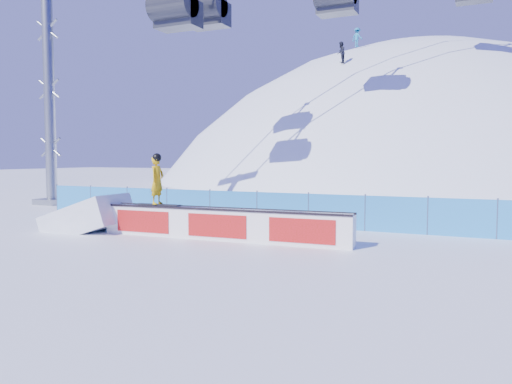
% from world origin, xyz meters
% --- Properties ---
extents(ground, '(160.00, 160.00, 0.00)m').
position_xyz_m(ground, '(0.00, 0.00, 0.00)').
color(ground, white).
rests_on(ground, ground).
extents(snow_hill, '(64.00, 64.00, 64.00)m').
position_xyz_m(snow_hill, '(0.00, 42.00, -18.00)').
color(snow_hill, white).
rests_on(snow_hill, ground).
extents(safety_fence, '(22.05, 0.05, 1.30)m').
position_xyz_m(safety_fence, '(0.00, 4.50, 0.60)').
color(safety_fence, '#2584D3').
rests_on(safety_fence, ground).
extents(rail_box, '(8.07, 0.92, 0.97)m').
position_xyz_m(rail_box, '(-0.54, 0.90, 0.48)').
color(rail_box, white).
rests_on(rail_box, ground).
extents(snow_ramp, '(2.89, 1.88, 1.75)m').
position_xyz_m(snow_ramp, '(-5.57, 0.68, 0.00)').
color(snow_ramp, white).
rests_on(snow_ramp, ground).
extents(snowboarder, '(1.58, 0.56, 1.64)m').
position_xyz_m(snowboarder, '(-2.76, 0.80, 1.77)').
color(snowboarder, black).
rests_on(snowboarder, rail_box).
extents(distant_skiers, '(16.07, 6.17, 5.72)m').
position_xyz_m(distant_skiers, '(2.01, 29.64, 11.23)').
color(distant_skiers, black).
rests_on(distant_skiers, ground).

